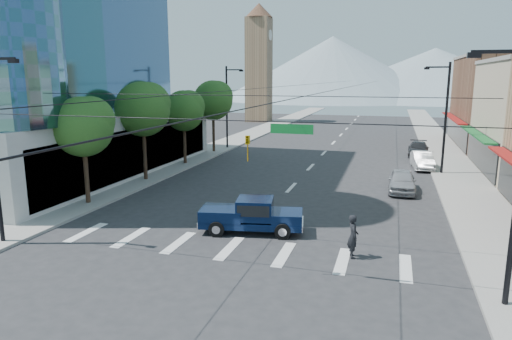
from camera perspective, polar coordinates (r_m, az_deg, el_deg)
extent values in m
plane|color=#28282B|center=(20.17, -4.27, -11.30)|extent=(160.00, 160.00, 0.00)
cube|color=gray|center=(60.81, -1.41, 4.20)|extent=(4.00, 120.00, 0.15)
cube|color=gray|center=(58.09, 21.75, 3.04)|extent=(4.00, 120.00, 0.15)
cube|color=#8C6B4C|center=(82.67, 0.36, 12.34)|extent=(4.00, 4.00, 18.00)
cone|color=brown|center=(83.45, 0.37, 19.36)|extent=(4.80, 4.80, 2.40)
cone|color=gray|center=(168.77, 9.50, 12.44)|extent=(80.00, 80.00, 22.00)
cone|color=gray|center=(177.84, 21.37, 11.12)|extent=(90.00, 90.00, 18.00)
cylinder|color=black|center=(29.94, -20.49, 0.13)|extent=(0.28, 0.28, 4.55)
sphere|color=#1F4B19|center=(29.57, -20.84, 5.07)|extent=(3.64, 3.64, 3.64)
sphere|color=#1F4B19|center=(29.53, -19.92, 5.91)|extent=(2.86, 2.86, 2.86)
cylinder|color=black|center=(35.63, -13.77, 2.70)|extent=(0.28, 0.28, 5.11)
sphere|color=#1F4B19|center=(35.31, -14.00, 7.39)|extent=(4.09, 4.09, 4.09)
sphere|color=#1F4B19|center=(35.35, -13.22, 8.08)|extent=(3.21, 3.21, 3.21)
cylinder|color=black|center=(41.78, -8.92, 3.76)|extent=(0.28, 0.28, 4.55)
sphere|color=#1F4B19|center=(41.52, -9.03, 7.32)|extent=(3.64, 3.64, 3.64)
sphere|color=#1F4B19|center=(41.59, -8.37, 7.90)|extent=(2.86, 2.86, 2.86)
cylinder|color=black|center=(48.11, -5.34, 5.19)|extent=(0.28, 0.28, 5.11)
sphere|color=#1F4B19|center=(47.88, -5.40, 8.67)|extent=(4.09, 4.09, 4.09)
sphere|color=#1F4B19|center=(47.99, -4.83, 9.16)|extent=(3.21, 3.21, 3.21)
cylinder|color=black|center=(17.74, -5.72, 6.26)|extent=(21.60, 0.04, 0.04)
imported|color=gold|center=(17.36, -1.06, 2.70)|extent=(0.16, 0.20, 1.00)
cube|color=#0C6626|center=(16.81, 4.48, 5.13)|extent=(1.60, 0.06, 0.35)
cylinder|color=black|center=(50.58, -3.67, 7.74)|extent=(0.20, 0.20, 9.00)
cube|color=black|center=(50.18, -2.75, 12.40)|extent=(1.80, 0.12, 0.12)
cube|color=black|center=(49.92, -1.86, 12.30)|extent=(0.40, 0.25, 0.18)
cylinder|color=black|center=(39.68, 22.62, 5.85)|extent=(0.20, 0.20, 9.00)
cube|color=black|center=(39.47, 21.77, 11.86)|extent=(1.80, 0.12, 0.12)
cube|color=black|center=(39.41, 20.57, 11.80)|extent=(0.40, 0.25, 0.18)
cube|color=#061433|center=(23.50, -0.58, -6.56)|extent=(5.43, 2.79, 0.33)
cube|color=#061433|center=(23.25, 3.93, -5.82)|extent=(1.80, 2.03, 0.52)
cube|color=#061433|center=(23.26, -0.12, -4.81)|extent=(2.07, 2.03, 1.03)
cube|color=black|center=(23.23, -0.12, -4.59)|extent=(1.89, 2.03, 0.56)
cube|color=#061433|center=(23.59, -4.23, -5.44)|extent=(2.47, 2.24, 0.61)
cube|color=silver|center=(23.35, 5.78, -6.74)|extent=(0.43, 1.78, 0.33)
cube|color=silver|center=(23.93, -6.77, -6.31)|extent=(0.43, 1.78, 0.28)
cylinder|color=black|center=(22.57, 3.34, -7.68)|extent=(0.83, 0.42, 0.79)
cylinder|color=black|center=(24.26, 3.56, -6.30)|extent=(0.83, 0.42, 0.79)
cylinder|color=black|center=(22.95, -4.96, -7.38)|extent=(0.83, 0.42, 0.79)
cylinder|color=black|center=(24.62, -4.16, -6.04)|extent=(0.83, 0.42, 0.79)
imported|color=black|center=(20.62, 12.04, -8.10)|extent=(0.64, 0.81, 1.95)
imported|color=#ACADB1|center=(33.13, 17.79, -1.32)|extent=(1.82, 4.49, 1.53)
imported|color=silver|center=(42.08, 20.07, 1.14)|extent=(1.97, 4.63, 1.49)
imported|color=#28282A|center=(48.73, 19.65, 2.46)|extent=(2.15, 4.94, 1.41)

